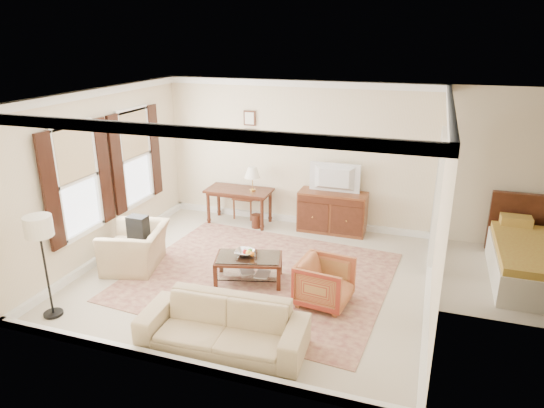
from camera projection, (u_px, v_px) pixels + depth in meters
The scene contains 20 objects.
room_shell at pixel (253, 124), 7.12m from camera, with size 5.51×5.01×2.91m.
window_front at pixel (77, 181), 7.61m from camera, with size 0.12×1.56×1.80m, color #CCB284, non-canonical shape.
window_rear at pixel (135, 157), 9.04m from camera, with size 0.12×1.56×1.80m, color #CCB284, non-canonical shape.
doorway at pixel (437, 201), 8.12m from camera, with size 0.10×1.12×2.25m, color white, non-canonical shape.
rug at pixel (260, 276), 7.89m from camera, with size 4.02×3.45×0.01m, color maroon.
writing_desk at pixel (239, 194), 9.92m from camera, with size 1.33×0.67×0.73m.
desk_chair at pixel (245, 194), 10.26m from camera, with size 0.45×0.45×1.05m, color brown, non-canonical shape.
desk_lamp at pixel (252, 179), 9.71m from camera, with size 0.32×0.32×0.50m, color silver, non-canonical shape.
framed_prints at pixel (250, 127), 9.81m from camera, with size 0.25×0.04×0.68m, color #482114, non-canonical shape.
sideboard at pixel (332, 212), 9.55m from camera, with size 1.33×0.51×0.82m, color brown.
tv at pixel (334, 169), 9.23m from camera, with size 0.94×0.54×0.12m, color black.
coffee_table at pixel (249, 263), 7.62m from camera, with size 1.15×0.85×0.44m.
fruit_bowl at pixel (245, 252), 7.62m from camera, with size 0.42×0.42×0.10m, color silver.
book_a at pixel (240, 271), 7.68m from camera, with size 0.28×0.04×0.38m, color brown.
book_b at pixel (256, 273), 7.62m from camera, with size 0.28×0.03×0.38m, color brown.
striped_armchair at pixel (325, 280), 6.98m from camera, with size 0.73×0.68×0.75m, color maroon.
club_armchair at pixel (135, 241), 8.07m from camera, with size 1.08×0.70×0.94m, color #C4B885.
backpack at pixel (138, 225), 8.05m from camera, with size 0.32×0.22×0.40m, color black.
sofa at pixel (223, 319), 5.99m from camera, with size 2.09×0.61×0.82m, color #C4B885.
floor_lamp at pixel (40, 234), 6.40m from camera, with size 0.37×0.37×1.48m.
Camera 1 is at (2.53, -6.64, 3.75)m, focal length 32.00 mm.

